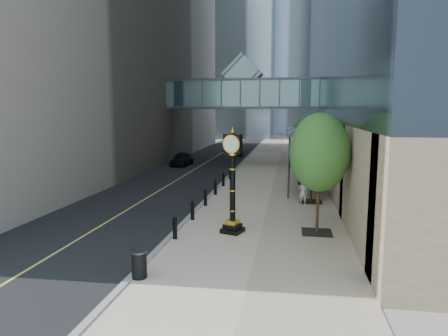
{
  "coord_description": "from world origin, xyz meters",
  "views": [
    {
      "loc": [
        2.32,
        -15.57,
        5.72
      ],
      "look_at": [
        -1.18,
        5.13,
        2.71
      ],
      "focal_mm": 32.0,
      "sensor_mm": 36.0,
      "label": 1
    }
  ],
  "objects_px": {
    "street_clock": "(233,189)",
    "car_far": "(237,149)",
    "pedestrian": "(303,193)",
    "trash_bin": "(139,265)",
    "car_near": "(182,159)"
  },
  "relations": [
    {
      "from": "pedestrian",
      "to": "car_far",
      "type": "height_order",
      "value": "pedestrian"
    },
    {
      "from": "trash_bin",
      "to": "street_clock",
      "type": "bearing_deg",
      "value": 67.03
    },
    {
      "from": "trash_bin",
      "to": "car_near",
      "type": "distance_m",
      "value": 28.76
    },
    {
      "from": "car_near",
      "to": "trash_bin",
      "type": "bearing_deg",
      "value": -75.5
    },
    {
      "from": "street_clock",
      "to": "car_near",
      "type": "bearing_deg",
      "value": 130.57
    },
    {
      "from": "street_clock",
      "to": "trash_bin",
      "type": "distance_m",
      "value": 6.33
    },
    {
      "from": "street_clock",
      "to": "car_far",
      "type": "bearing_deg",
      "value": 116.8
    },
    {
      "from": "pedestrian",
      "to": "trash_bin",
      "type": "bearing_deg",
      "value": 80.29
    },
    {
      "from": "car_near",
      "to": "car_far",
      "type": "xyz_separation_m",
      "value": [
        4.34,
        10.92,
        0.06
      ]
    },
    {
      "from": "car_near",
      "to": "car_far",
      "type": "bearing_deg",
      "value": 70.12
    },
    {
      "from": "street_clock",
      "to": "car_far",
      "type": "height_order",
      "value": "street_clock"
    },
    {
      "from": "trash_bin",
      "to": "car_far",
      "type": "bearing_deg",
      "value": 92.9
    },
    {
      "from": "street_clock",
      "to": "pedestrian",
      "type": "relative_size",
      "value": 3.13
    },
    {
      "from": "pedestrian",
      "to": "car_far",
      "type": "relative_size",
      "value": 0.33
    },
    {
      "from": "car_far",
      "to": "street_clock",
      "type": "bearing_deg",
      "value": 92.84
    }
  ]
}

